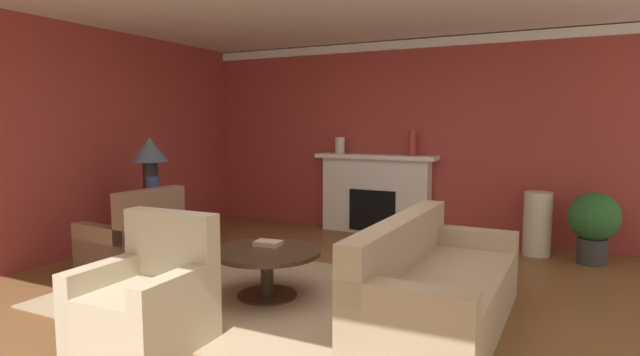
% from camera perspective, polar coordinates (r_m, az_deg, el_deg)
% --- Properties ---
extents(ground_plane, '(8.67, 8.67, 0.00)m').
position_cam_1_polar(ground_plane, '(4.76, -0.27, -13.67)').
color(ground_plane, brown).
extents(wall_fireplace, '(7.27, 0.12, 2.79)m').
position_cam_1_polar(wall_fireplace, '(7.45, 10.87, 4.40)').
color(wall_fireplace, '#9E3833').
rests_on(wall_fireplace, ground_plane).
extents(wall_window, '(0.12, 6.83, 2.79)m').
position_cam_1_polar(wall_window, '(6.92, -25.05, 3.80)').
color(wall_window, '#9E3833').
rests_on(wall_window, ground_plane).
extents(crown_moulding, '(7.27, 0.08, 0.12)m').
position_cam_1_polar(crown_moulding, '(7.45, 10.91, 14.56)').
color(crown_moulding, white).
extents(area_rug, '(3.76, 2.48, 0.01)m').
position_cam_1_polar(area_rug, '(4.90, -5.93, -13.06)').
color(area_rug, tan).
rests_on(area_rug, ground_plane).
extents(fireplace, '(1.80, 0.35, 1.16)m').
position_cam_1_polar(fireplace, '(7.49, 6.22, -2.02)').
color(fireplace, white).
rests_on(fireplace, ground_plane).
extents(sofa, '(0.93, 2.11, 0.85)m').
position_cam_1_polar(sofa, '(4.23, 12.87, -12.14)').
color(sofa, tan).
rests_on(sofa, ground_plane).
extents(armchair_near_window, '(0.85, 0.85, 0.95)m').
position_cam_1_polar(armchair_near_window, '(5.74, -20.21, -7.40)').
color(armchair_near_window, brown).
rests_on(armchair_near_window, ground_plane).
extents(armchair_facing_fireplace, '(0.82, 0.82, 0.95)m').
position_cam_1_polar(armchair_facing_fireplace, '(4.00, -18.86, -13.28)').
color(armchair_facing_fireplace, '#C1B293').
rests_on(armchair_facing_fireplace, ground_plane).
extents(coffee_table, '(1.00, 1.00, 0.45)m').
position_cam_1_polar(coffee_table, '(4.80, -5.98, -9.35)').
color(coffee_table, '#3D2D1E').
rests_on(coffee_table, ground_plane).
extents(side_table, '(0.56, 0.56, 0.70)m').
position_cam_1_polar(side_table, '(6.59, -18.32, -4.76)').
color(side_table, '#3D2D1E').
rests_on(side_table, ground_plane).
extents(table_lamp, '(0.44, 0.44, 0.75)m').
position_cam_1_polar(table_lamp, '(6.49, -18.57, 2.41)').
color(table_lamp, black).
rests_on(table_lamp, side_table).
extents(vase_mantel_left, '(0.14, 0.14, 0.25)m').
position_cam_1_polar(vase_mantel_left, '(7.59, 2.25, 3.67)').
color(vase_mantel_left, beige).
rests_on(vase_mantel_left, fireplace).
extents(vase_on_side_table, '(0.15, 0.15, 0.29)m').
position_cam_1_polar(vase_on_side_table, '(6.33, -18.26, -1.11)').
color(vase_on_side_table, navy).
rests_on(vase_on_side_table, side_table).
extents(vase_mantel_right, '(0.10, 0.10, 0.36)m').
position_cam_1_polar(vase_mantel_right, '(7.20, 10.27, 3.89)').
color(vase_mantel_right, '#9E3328').
rests_on(vase_mantel_right, fireplace).
extents(vase_tall_corner, '(0.33, 0.33, 0.78)m').
position_cam_1_polar(vase_tall_corner, '(6.78, 23.20, -4.73)').
color(vase_tall_corner, beige).
rests_on(vase_tall_corner, ground_plane).
extents(book_red_cover, '(0.26, 0.20, 0.05)m').
position_cam_1_polar(book_red_cover, '(4.92, -5.85, -7.30)').
color(book_red_cover, tan).
rests_on(book_red_cover, coffee_table).
extents(potted_plant, '(0.56, 0.56, 0.83)m').
position_cam_1_polar(potted_plant, '(6.62, 28.36, -4.33)').
color(potted_plant, '#333333').
rests_on(potted_plant, ground_plane).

